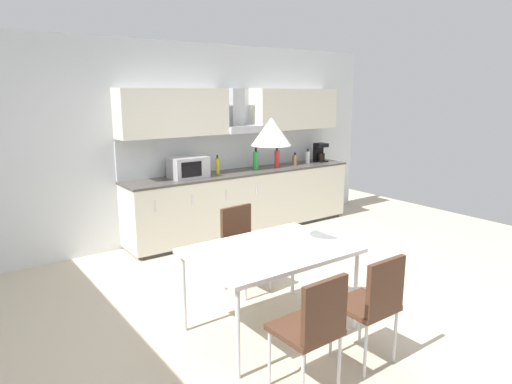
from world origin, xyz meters
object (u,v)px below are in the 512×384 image
Objects in this scene: microwave at (188,167)px; coffee_maker at (320,152)px; chair_near_right at (373,299)px; bottle_white at (308,157)px; chair_near_left at (313,323)px; chair_far_right at (242,240)px; pendant_lamp at (271,132)px; bottle_yellow at (217,166)px; bottle_brown at (295,160)px; bottle_green at (256,160)px; bottle_red at (277,159)px; dining_table at (270,254)px.

microwave is 1.60× the size of coffee_maker.
microwave reaches higher than chair_near_right.
coffee_maker reaches higher than bottle_white.
chair_far_right is at bearing 70.89° from chair_near_left.
chair_near_left is at bearing -109.27° from pendant_lamp.
coffee_maker is 1.95m from bottle_yellow.
bottle_brown is at bearing -1.39° from bottle_yellow.
chair_near_right is at bearing -0.00° from chair_near_left.
bottle_white is (1.01, -0.01, -0.04)m from bottle_green.
bottle_red is 0.36× the size of chair_far_right.
coffee_maker is at bearing 0.63° from microwave.
chair_near_right is (-1.35, -3.35, -0.51)m from bottle_green.
chair_far_right is (-0.25, -1.63, -0.51)m from microwave.
coffee_maker is 0.34× the size of chair_near_right.
chair_near_left reaches higher than dining_table.
bottle_red reaches higher than chair_near_right.
bottle_brown is (1.84, -0.02, -0.06)m from microwave.
pendant_lamp is at bearing -111.82° from bottle_yellow.
microwave is 0.55× the size of chair_near_left.
bottle_red is 4.08m from chair_near_left.
chair_near_left is at bearing -104.12° from microwave.
microwave is 1.50× the size of pendant_lamp.
microwave is 2.04× the size of bottle_white.
pendant_lamp is (-0.30, 0.86, 1.19)m from chair_near_right.
bottle_red is at bearing -177.90° from bottle_brown.
bottle_red is (-0.37, -0.01, 0.05)m from bottle_brown.
bottle_brown is 0.73× the size of bottle_yellow.
bottle_green reaches higher than coffee_maker.
bottle_green reaches higher than chair_near_left.
bottle_red is (1.48, -0.03, -0.01)m from microwave.
bottle_green is 0.37× the size of chair_far_right.
microwave is 0.36× the size of dining_table.
bottle_red is at bearing 55.02° from chair_near_left.
chair_near_left is at bearing -128.91° from bottle_brown.
chair_near_right is (-1.72, -3.31, -0.51)m from bottle_red.
bottle_green is 3.07m from pendant_lamp.
bottle_green is at bearing 68.04° from chair_near_right.
dining_table is (-2.39, -2.47, -0.29)m from bottle_brown.
chair_far_right is (0.59, 1.71, 0.00)m from chair_near_left.
pendant_lamp is at bearing -133.99° from bottle_brown.
coffee_maker is 4.32m from chair_near_right.
chair_far_right is at bearing -129.66° from bottle_green.
coffee_maker is 0.34× the size of chair_far_right.
bottle_yellow is 0.65m from bottle_green.
microwave is 1.73m from chair_far_right.
microwave reaches higher than chair_near_left.
chair_near_right is 1.49m from pendant_lamp.
microwave is at bearing 81.34° from chair_far_right.
coffee_maker is 4.71m from chair_near_left.
bottle_yellow reaches higher than bottle_brown.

